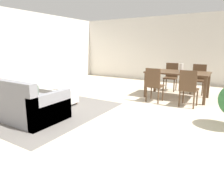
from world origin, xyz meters
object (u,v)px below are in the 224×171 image
object	(u,v)px
dining_chair_far_right	(198,77)
dining_chair_near_left	(154,83)
dining_table	(177,75)
dining_chair_near_right	(188,86)
dining_chair_far_left	(171,75)
book_on_ottoman	(59,89)
vase_centerpiece	(181,68)
couch	(17,103)
ottoman_table	(57,95)

from	to	relation	value
dining_chair_far_right	dining_chair_near_left	bearing A→B (deg)	-117.32
dining_table	dining_chair_near_right	size ratio (longest dim) A/B	1.86
dining_chair_far_left	book_on_ottoman	xyz separation A→B (m)	(-2.00, -3.18, -0.10)
dining_chair_far_right	vase_centerpiece	distance (m)	0.98
dining_table	dining_chair_far_right	size ratio (longest dim) A/B	1.86
dining_table	dining_chair_near_left	bearing A→B (deg)	-116.35
dining_table	dining_chair_far_right	bearing A→B (deg)	61.76
couch	dining_chair_far_left	size ratio (longest dim) A/B	2.25
dining_table	dining_chair_far_left	bearing A→B (deg)	114.62
dining_table	book_on_ottoman	size ratio (longest dim) A/B	6.57
ottoman_table	book_on_ottoman	size ratio (longest dim) A/B	4.32
ottoman_table	book_on_ottoman	world-z (taller)	book_on_ottoman
dining_table	dining_chair_far_right	world-z (taller)	dining_chair_far_right
ottoman_table	dining_chair_far_right	world-z (taller)	dining_chair_far_right
ottoman_table	dining_table	world-z (taller)	dining_table
dining_chair_near_right	vase_centerpiece	distance (m)	0.98
dining_chair_near_right	dining_table	bearing A→B (deg)	119.55
dining_table	dining_chair_far_left	size ratio (longest dim) A/B	1.86
vase_centerpiece	dining_chair_far_left	bearing A→B (deg)	119.74
couch	dining_table	xyz separation A→B (m)	(2.53, 3.37, 0.38)
couch	vase_centerpiece	bearing A→B (deg)	52.34
couch	book_on_ottoman	size ratio (longest dim) A/B	7.98
couch	dining_chair_far_right	size ratio (longest dim) A/B	2.25
ottoman_table	dining_chair_near_right	size ratio (longest dim) A/B	1.22
vase_centerpiece	ottoman_table	bearing A→B (deg)	-139.27
dining_table	vase_centerpiece	xyz separation A→B (m)	(0.09, 0.02, 0.21)
couch	book_on_ottoman	bearing A→B (deg)	83.00
couch	dining_chair_near_left	size ratio (longest dim) A/B	2.25
couch	book_on_ottoman	world-z (taller)	couch
couch	vase_centerpiece	world-z (taller)	vase_centerpiece
dining_chair_far_right	book_on_ottoman	size ratio (longest dim) A/B	3.54
dining_chair_near_right	vase_centerpiece	bearing A→B (deg)	114.13
dining_chair_near_left	dining_chair_near_right	xyz separation A→B (m)	(0.87, 0.01, 0.00)
ottoman_table	dining_chair_near_left	distance (m)	2.58
ottoman_table	dining_chair_far_left	xyz separation A→B (m)	(2.14, 3.12, 0.29)
couch	dining_chair_far_right	xyz separation A→B (m)	(2.99, 4.22, 0.23)
dining_chair_near_left	book_on_ottoman	world-z (taller)	dining_chair_near_left
ottoman_table	dining_chair_near_right	distance (m)	3.34
ottoman_table	dining_chair_far_right	distance (m)	4.32
dining_chair_near_left	dining_chair_far_left	distance (m)	1.70
ottoman_table	dining_chair_far_right	size ratio (longest dim) A/B	1.22
dining_chair_near_left	dining_chair_near_right	size ratio (longest dim) A/B	1.00
dining_chair_far_left	couch	bearing A→B (deg)	-116.59
dining_chair_near_left	book_on_ottoman	distance (m)	2.48
dining_chair_near_left	dining_chair_far_right	xyz separation A→B (m)	(0.87, 1.68, 0.00)
dining_table	couch	bearing A→B (deg)	-126.92
dining_chair_near_left	dining_chair_far_right	world-z (taller)	same
dining_chair_near_right	dining_chair_far_right	xyz separation A→B (m)	(-0.00, 1.67, 0.00)
ottoman_table	dining_chair_near_left	xyz separation A→B (m)	(2.14, 1.42, 0.29)
dining_chair_far_right	vase_centerpiece	world-z (taller)	vase_centerpiece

